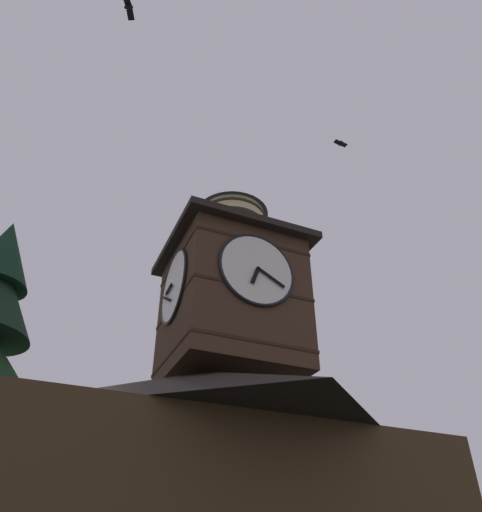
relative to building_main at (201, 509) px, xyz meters
name	(u,v)px	position (x,y,z in m)	size (l,w,h in m)	color
building_main	(201,509)	(0.00, 0.00, 0.00)	(10.69, 8.87, 7.30)	#412F1C
clock_tower	(231,292)	(-0.96, -0.52, 6.65)	(4.64, 4.64, 7.57)	#422B1E
pine_tree_behind	(197,482)	(-1.68, -5.24, 1.47)	(6.63, 6.63, 14.00)	#473323
moon	(267,423)	(-17.03, -30.20, 11.26)	(1.68, 1.68, 1.68)	silver
flying_bird_high	(340,143)	(-5.59, 0.66, 14.62)	(0.64, 0.31, 0.17)	black
flying_bird_low	(129,7)	(4.40, 4.43, 12.30)	(0.50, 0.74, 0.15)	black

